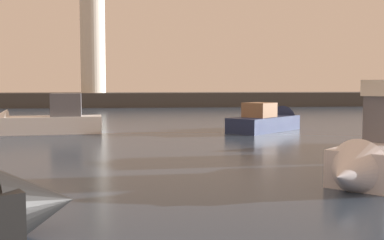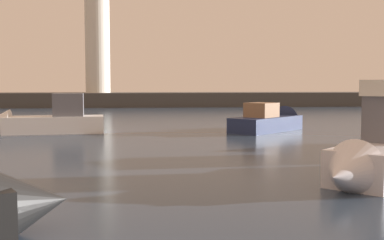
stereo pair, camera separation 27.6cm
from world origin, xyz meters
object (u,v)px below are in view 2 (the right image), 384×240
(motorboat_1, at_px, (276,121))
(motorboat_4, at_px, (41,121))
(motorboat_3, at_px, (378,149))
(lighthouse, at_px, (97,32))

(motorboat_1, bearing_deg, motorboat_4, -177.51)
(motorboat_1, distance_m, motorboat_3, 15.73)
(lighthouse, xyz_separation_m, motorboat_3, (12.81, -48.41, -8.70))
(motorboat_1, relative_size, motorboat_3, 1.13)
(motorboat_3, bearing_deg, motorboat_4, 130.96)
(motorboat_1, xyz_separation_m, motorboat_3, (-1.40, -15.66, 0.39))
(lighthouse, height_order, motorboat_3, lighthouse)
(lighthouse, bearing_deg, motorboat_4, -90.41)
(lighthouse, distance_m, motorboat_3, 50.83)
(lighthouse, xyz_separation_m, motorboat_4, (-0.24, -33.38, -8.94))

